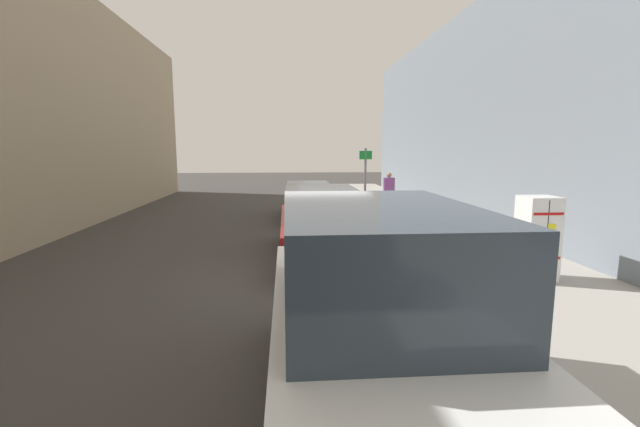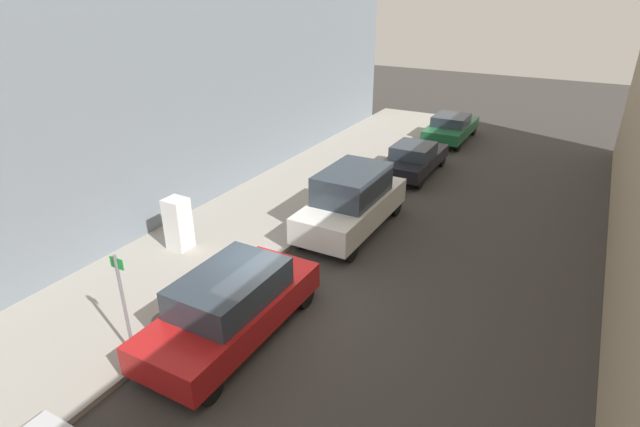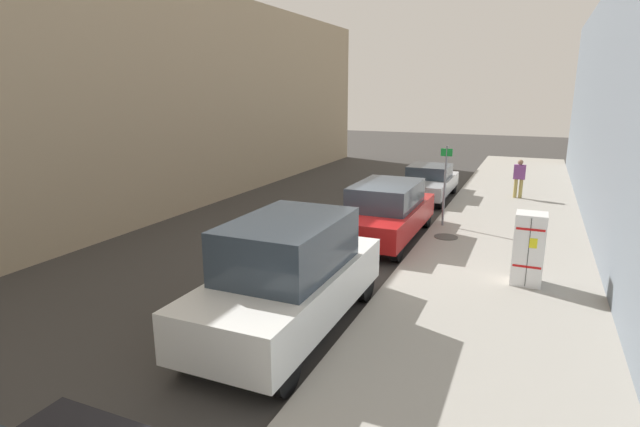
{
  "view_description": "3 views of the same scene",
  "coord_description": "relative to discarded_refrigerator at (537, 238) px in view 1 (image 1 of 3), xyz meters",
  "views": [
    {
      "loc": [
        0.39,
        8.98,
        2.69
      ],
      "look_at": [
        -0.22,
        1.39,
        1.53
      ],
      "focal_mm": 24.0,
      "sensor_mm": 36.0,
      "label": 1
    },
    {
      "loc": [
        5.96,
        -8.75,
        7.68
      ],
      "look_at": [
        -0.42,
        2.78,
        1.56
      ],
      "focal_mm": 28.0,
      "sensor_mm": 36.0,
      "label": 2
    },
    {
      "loc": [
        -4.44,
        12.78,
        4.43
      ],
      "look_at": [
        0.26,
        1.94,
        1.48
      ],
      "focal_mm": 28.0,
      "sensor_mm": 36.0,
      "label": 3
    }
  ],
  "objects": [
    {
      "name": "pedestrian_walking_far",
      "position": [
        0.58,
        -9.77,
        0.07
      ],
      "size": [
        0.45,
        0.22,
        1.56
      ],
      "rotation": [
        0.0,
        0.0,
        0.94
      ],
      "color": "#A8934C",
      "rests_on": "sidewalk_slab"
    },
    {
      "name": "discarded_refrigerator",
      "position": [
        0.0,
        0.0,
        0.0
      ],
      "size": [
        0.66,
        0.63,
        1.64
      ],
      "color": "white",
      "rests_on": "sidewalk_slab"
    },
    {
      "name": "parked_sedan_silver",
      "position": [
        4.03,
        -8.81,
        -0.25
      ],
      "size": [
        1.83,
        4.37,
        1.38
      ],
      "color": "silver",
      "rests_on": "ground"
    },
    {
      "name": "building_facade_near",
      "position": [
        -2.73,
        -1.16,
        2.88
      ],
      "size": [
        2.22,
        39.6,
        7.68
      ],
      "primitive_type": "cube",
      "color": "slate",
      "rests_on": "ground"
    },
    {
      "name": "parked_van_white",
      "position": [
        4.03,
        3.92,
        0.12
      ],
      "size": [
        1.99,
        4.97,
        2.17
      ],
      "color": "silver",
      "rests_on": "ground"
    },
    {
      "name": "ground_plane",
      "position": [
        4.5,
        -1.16,
        -0.96
      ],
      "size": [
        80.0,
        80.0,
        0.0
      ],
      "primitive_type": "plane",
      "color": "#383533"
    },
    {
      "name": "sidewalk_slab",
      "position": [
        0.66,
        -1.16,
        -0.89
      ],
      "size": [
        4.56,
        44.0,
        0.14
      ],
      "primitive_type": "cube",
      "color": "#9E998E",
      "rests_on": "ground"
    },
    {
      "name": "manhole_cover",
      "position": [
        2.28,
        -2.96,
        -0.81
      ],
      "size": [
        0.7,
        0.7,
        0.02
      ],
      "primitive_type": "cylinder",
      "color": "#47443F",
      "rests_on": "sidewalk_slab"
    },
    {
      "name": "street_sign_post",
      "position": [
        2.62,
        -4.27,
        0.62
      ],
      "size": [
        0.36,
        0.07,
        2.57
      ],
      "color": "slate",
      "rests_on": "sidewalk_slab"
    },
    {
      "name": "parked_suv_red",
      "position": [
        4.03,
        -2.51,
        -0.08
      ],
      "size": [
        1.96,
        4.88,
        1.72
      ],
      "color": "red",
      "rests_on": "ground"
    }
  ]
}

